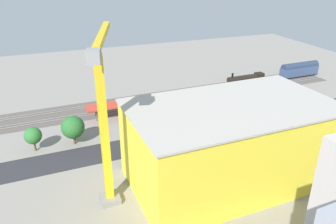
% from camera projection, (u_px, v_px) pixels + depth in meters
% --- Properties ---
extents(ground_plane, '(201.48, 201.48, 0.00)m').
position_uv_depth(ground_plane, '(198.00, 125.00, 92.30)').
color(ground_plane, gray).
rests_on(ground_plane, ground).
extents(rail_bed, '(126.28, 17.50, 0.01)m').
position_uv_depth(rail_bed, '(170.00, 98.00, 110.86)').
color(rail_bed, '#5B544C').
rests_on(rail_bed, ground).
extents(street_asphalt, '(126.14, 12.78, 0.01)m').
position_uv_depth(street_asphalt, '(205.00, 132.00, 88.60)').
color(street_asphalt, '#2D2D33').
rests_on(street_asphalt, ground).
extents(track_rails, '(125.87, 11.07, 0.12)m').
position_uv_depth(track_rails, '(170.00, 97.00, 110.78)').
color(track_rails, '#9E9EA8').
rests_on(track_rails, ground).
extents(platform_canopy_near, '(49.73, 6.52, 4.35)m').
position_uv_depth(platform_canopy_near, '(168.00, 97.00, 100.78)').
color(platform_canopy_near, '#C63D2D').
rests_on(platform_canopy_near, ground).
extents(locomotive, '(16.41, 3.07, 4.92)m').
position_uv_depth(locomotive, '(248.00, 79.00, 122.95)').
color(locomotive, black).
rests_on(locomotive, ground).
extents(passenger_coach, '(17.07, 3.59, 5.87)m').
position_uv_depth(passenger_coach, '(299.00, 69.00, 130.10)').
color(passenger_coach, black).
rests_on(passenger_coach, ground).
extents(parked_car_0, '(4.43, 1.91, 1.70)m').
position_uv_depth(parked_car_0, '(276.00, 123.00, 91.78)').
color(parked_car_0, black).
rests_on(parked_car_0, ground).
extents(parked_car_1, '(4.75, 1.79, 1.79)m').
position_uv_depth(parked_car_1, '(257.00, 126.00, 90.04)').
color(parked_car_1, black).
rests_on(parked_car_1, ground).
extents(parked_car_2, '(4.54, 2.08, 1.67)m').
position_uv_depth(parked_car_2, '(236.00, 129.00, 88.29)').
color(parked_car_2, black).
rests_on(parked_car_2, ground).
extents(parked_car_3, '(4.45, 2.09, 1.60)m').
position_uv_depth(parked_car_3, '(216.00, 134.00, 85.88)').
color(parked_car_3, black).
rests_on(parked_car_3, ground).
extents(parked_car_4, '(4.79, 1.97, 1.78)m').
position_uv_depth(parked_car_4, '(193.00, 139.00, 83.19)').
color(parked_car_4, black).
rests_on(parked_car_4, ground).
extents(parked_car_5, '(4.45, 2.15, 1.68)m').
position_uv_depth(parked_car_5, '(167.00, 143.00, 81.48)').
color(parked_car_5, black).
rests_on(parked_car_5, ground).
extents(parked_car_6, '(4.12, 1.75, 1.66)m').
position_uv_depth(parked_car_6, '(143.00, 148.00, 79.48)').
color(parked_car_6, black).
rests_on(parked_car_6, ground).
extents(construction_building, '(40.34, 23.79, 16.29)m').
position_uv_depth(construction_building, '(230.00, 144.00, 66.52)').
color(construction_building, yellow).
rests_on(construction_building, ground).
extents(construction_roof_slab, '(40.96, 24.41, 0.40)m').
position_uv_depth(construction_roof_slab, '(233.00, 106.00, 63.07)').
color(construction_roof_slab, '#B7B2A8').
rests_on(construction_roof_slab, construction_building).
extents(tower_crane, '(8.84, 27.43, 30.40)m').
position_uv_depth(tower_crane, '(104.00, 107.00, 57.63)').
color(tower_crane, gray).
rests_on(tower_crane, ground).
extents(box_truck_0, '(8.63, 2.87, 3.38)m').
position_uv_depth(box_truck_0, '(147.00, 141.00, 80.57)').
color(box_truck_0, black).
rests_on(box_truck_0, ground).
extents(box_truck_1, '(10.38, 3.06, 3.70)m').
position_uv_depth(box_truck_1, '(160.00, 139.00, 81.40)').
color(box_truck_1, black).
rests_on(box_truck_1, ground).
extents(street_tree_0, '(4.94, 4.94, 6.93)m').
position_uv_depth(street_tree_0, '(162.00, 114.00, 88.43)').
color(street_tree_0, brown).
rests_on(street_tree_0, ground).
extents(street_tree_1, '(4.14, 4.14, 6.17)m').
position_uv_depth(street_tree_1, '(33.00, 136.00, 78.06)').
color(street_tree_1, brown).
rests_on(street_tree_1, ground).
extents(street_tree_2, '(5.14, 5.14, 7.87)m').
position_uv_depth(street_tree_2, '(244.00, 100.00, 95.32)').
color(street_tree_2, brown).
rests_on(street_tree_2, ground).
extents(street_tree_3, '(5.73, 5.73, 7.50)m').
position_uv_depth(street_tree_3, '(73.00, 127.00, 80.90)').
color(street_tree_3, brown).
rests_on(street_tree_3, ground).
extents(street_tree_4, '(5.38, 5.38, 7.69)m').
position_uv_depth(street_tree_4, '(180.00, 112.00, 88.12)').
color(street_tree_4, brown).
rests_on(street_tree_4, ground).
extents(street_tree_5, '(5.17, 5.17, 7.29)m').
position_uv_depth(street_tree_5, '(182.00, 111.00, 89.40)').
color(street_tree_5, brown).
rests_on(street_tree_5, ground).
extents(traffic_light, '(0.50, 0.36, 6.58)m').
position_uv_depth(traffic_light, '(237.00, 104.00, 94.77)').
color(traffic_light, '#333333').
rests_on(traffic_light, ground).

